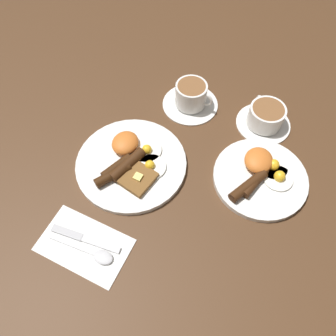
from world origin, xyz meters
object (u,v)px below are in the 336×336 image
object	(u,v)px
teacup_near	(191,97)
spoon	(96,254)
breakfast_plate_far	(260,175)
knife	(82,238)
teacup_far	(265,117)
breakfast_plate_near	(131,162)

from	to	relation	value
teacup_near	spoon	world-z (taller)	teacup_near
breakfast_plate_far	spoon	bearing A→B (deg)	-39.29
teacup_near	breakfast_plate_far	bearing A→B (deg)	57.40
knife	spoon	world-z (taller)	spoon
teacup_near	knife	distance (m)	0.49
teacup_far	breakfast_plate_near	bearing A→B (deg)	-45.58
teacup_near	spoon	size ratio (longest dim) A/B	1.01
spoon	teacup_far	bearing A→B (deg)	62.25
teacup_far	knife	world-z (taller)	teacup_far
breakfast_plate_far	teacup_far	distance (m)	0.18
teacup_far	knife	size ratio (longest dim) A/B	0.90
breakfast_plate_far	teacup_near	size ratio (longest dim) A/B	1.46
breakfast_plate_near	spoon	bearing A→B (deg)	8.85
teacup_near	spoon	distance (m)	0.51
breakfast_plate_far	teacup_far	xyz separation A→B (m)	(-0.18, -0.04, 0.01)
teacup_far	knife	bearing A→B (deg)	-30.36
teacup_near	knife	size ratio (longest dim) A/B	0.96
breakfast_plate_far	knife	world-z (taller)	breakfast_plate_far
teacup_near	spoon	xyz separation A→B (m)	(0.51, -0.03, -0.02)
breakfast_plate_near	breakfast_plate_far	size ratio (longest dim) A/B	1.21
teacup_far	knife	distance (m)	0.58
breakfast_plate_near	breakfast_plate_far	xyz separation A→B (m)	(-0.10, 0.32, 0.00)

